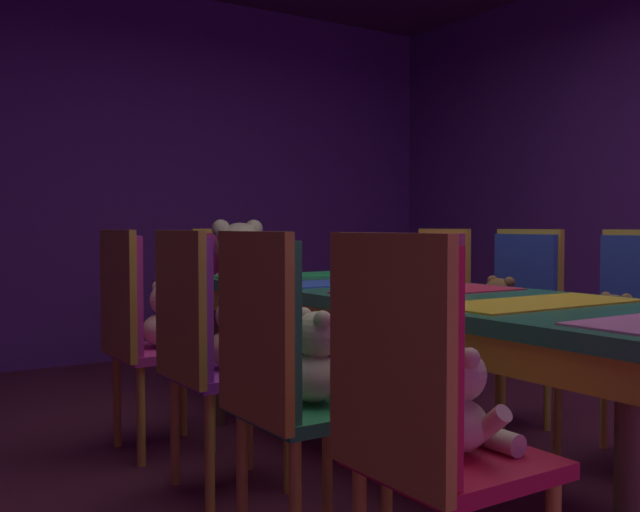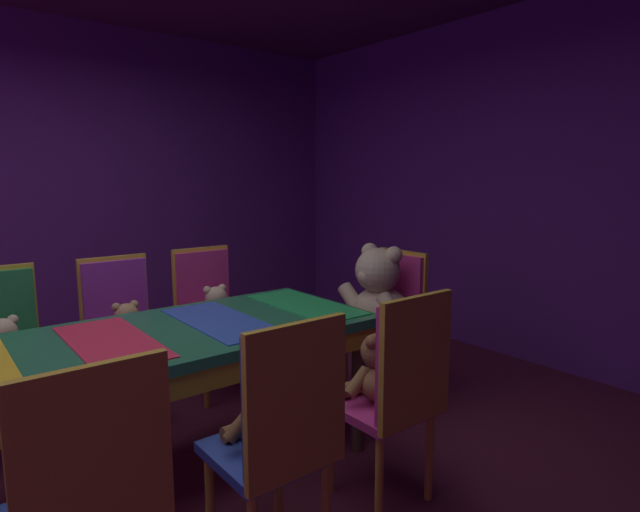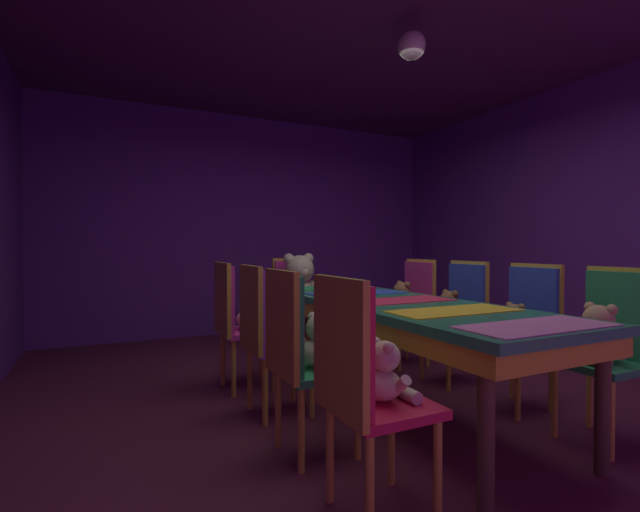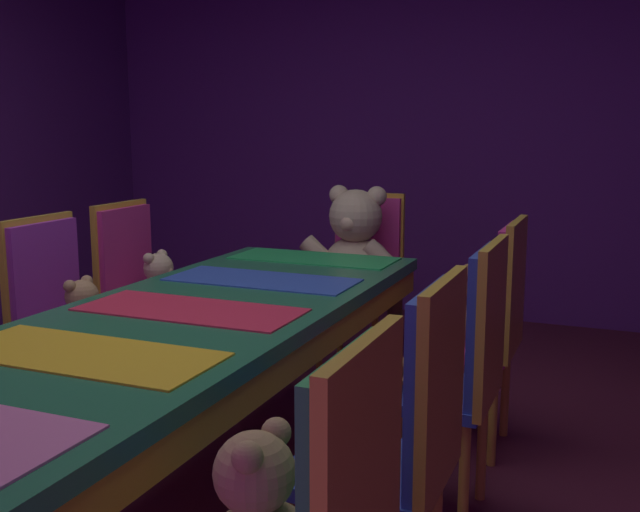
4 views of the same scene
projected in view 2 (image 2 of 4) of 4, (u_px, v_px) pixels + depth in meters
name	position (u px, v px, depth m)	size (l,w,h in m)	color
ground_plane	(120.00, 495.00, 2.40)	(7.90, 7.90, 0.00)	#591E33
wall_back	(516.00, 185.00, 4.16)	(5.20, 0.12, 2.80)	#59267F
wall_left	(7.00, 185.00, 4.20)	(0.12, 6.40, 2.80)	#59267F
banquet_table	(112.00, 360.00, 2.30)	(0.90, 2.54, 0.75)	#26724C
chair_left_1	(0.00, 339.00, 2.80)	(0.42, 0.41, 0.98)	#268C4C
teddy_left_1	(4.00, 348.00, 2.69)	(0.24, 0.31, 0.29)	beige
chair_left_2	(120.00, 321.00, 3.16)	(0.42, 0.41, 0.98)	purple
teddy_left_2	(128.00, 329.00, 3.05)	(0.23, 0.30, 0.28)	tan
chair_left_3	(207.00, 305.00, 3.56)	(0.42, 0.41, 0.98)	#CC338C
teddy_left_3	(217.00, 310.00, 3.45)	(0.24, 0.31, 0.29)	beige
chair_right_1	(90.00, 491.00, 1.44)	(0.42, 0.41, 0.98)	#2D47B2
teddy_right_1	(78.00, 476.00, 1.56)	(0.22, 0.28, 0.26)	olive
chair_right_2	(284.00, 424.00, 1.83)	(0.42, 0.41, 0.98)	#2D47B2
teddy_right_2	(263.00, 413.00, 1.95)	(0.24, 0.31, 0.29)	brown
chair_right_3	(401.00, 381.00, 2.22)	(0.42, 0.41, 0.98)	#CC338C
teddy_right_3	(377.00, 371.00, 2.33)	(0.26, 0.34, 0.32)	olive
throne_chair	(394.00, 309.00, 3.43)	(0.41, 0.42, 0.98)	#CC338C
king_teddy_bear	(376.00, 297.00, 3.31)	(0.61, 0.48, 0.58)	beige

